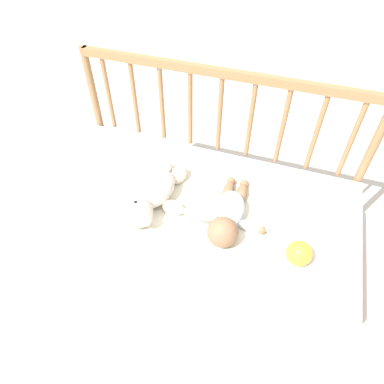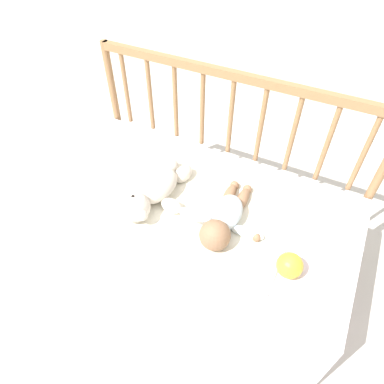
{
  "view_description": "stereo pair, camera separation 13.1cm",
  "coord_description": "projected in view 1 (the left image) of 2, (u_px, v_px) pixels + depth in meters",
  "views": [
    {
      "loc": [
        0.31,
        -0.91,
        1.53
      ],
      "look_at": [
        0.0,
        -0.01,
        0.56
      ],
      "focal_mm": 32.0,
      "sensor_mm": 36.0,
      "label": 1
    },
    {
      "loc": [
        0.43,
        -0.85,
        1.53
      ],
      "look_at": [
        0.0,
        -0.01,
        0.56
      ],
      "focal_mm": 32.0,
      "sensor_mm": 36.0,
      "label": 2
    }
  ],
  "objects": [
    {
      "name": "blanket",
      "position": [
        193.0,
        206.0,
        1.38
      ],
      "size": [
        0.8,
        0.5,
        0.01
      ],
      "color": "silver",
      "rests_on": "crib_mattress"
    },
    {
      "name": "ground_plane",
      "position": [
        193.0,
        266.0,
        1.77
      ],
      "size": [
        12.0,
        12.0,
        0.0
      ],
      "primitive_type": "plane",
      "color": "silver"
    },
    {
      "name": "baby",
      "position": [
        228.0,
        215.0,
        1.3
      ],
      "size": [
        0.32,
        0.38,
        0.11
      ],
      "color": "white",
      "rests_on": "crib_mattress"
    },
    {
      "name": "crib_rail",
      "position": [
        219.0,
        124.0,
        1.55
      ],
      "size": [
        1.32,
        0.04,
        0.9
      ],
      "color": "#997047",
      "rests_on": "ground_plane"
    },
    {
      "name": "toy_ball",
      "position": [
        299.0,
        253.0,
        1.18
      ],
      "size": [
        0.09,
        0.09,
        0.09
      ],
      "color": "yellow",
      "rests_on": "crib_mattress"
    },
    {
      "name": "crib_mattress",
      "position": [
        193.0,
        237.0,
        1.59
      ],
      "size": [
        1.32,
        0.68,
        0.5
      ],
      "color": "silver",
      "rests_on": "ground_plane"
    },
    {
      "name": "teddy_bear",
      "position": [
        152.0,
        195.0,
        1.36
      ],
      "size": [
        0.29,
        0.4,
        0.12
      ],
      "color": "silver",
      "rests_on": "crib_mattress"
    }
  ]
}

